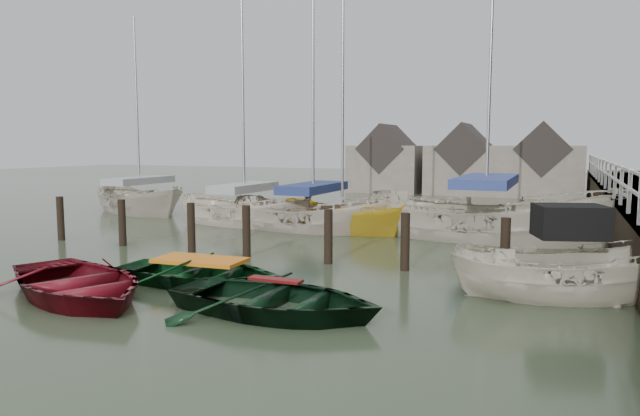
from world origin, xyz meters
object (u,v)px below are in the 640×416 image
at_px(sailboat_d, 485,237).
at_px(sailboat_e, 140,211).
at_px(rowboat_dkgreen, 276,314).
at_px(rowboat_green, 201,284).
at_px(sailboat_a, 245,223).
at_px(rowboat_red, 77,298).
at_px(motorboat, 567,294).
at_px(sailboat_c, 342,229).
at_px(sailboat_b, 313,228).

height_order(sailboat_d, sailboat_e, sailboat_d).
height_order(rowboat_dkgreen, sailboat_e, sailboat_e).
bearing_deg(rowboat_green, sailboat_a, 21.28).
distance_m(sailboat_a, sailboat_e, 6.42).
relative_size(rowboat_red, motorboat, 0.90).
bearing_deg(sailboat_a, sailboat_c, -79.21).
bearing_deg(rowboat_green, sailboat_c, -3.36).
height_order(rowboat_green, sailboat_e, sailboat_e).
relative_size(rowboat_green, sailboat_d, 0.32).
relative_size(rowboat_red, sailboat_e, 0.44).
xyz_separation_m(rowboat_dkgreen, sailboat_e, (-12.79, 11.37, 0.06)).
bearing_deg(sailboat_b, rowboat_red, 179.20).
bearing_deg(rowboat_dkgreen, sailboat_a, 35.11).
relative_size(rowboat_green, sailboat_c, 0.36).
bearing_deg(sailboat_e, rowboat_red, -120.22).
xyz_separation_m(sailboat_b, sailboat_e, (-9.23, 1.65, -0.00)).
relative_size(motorboat, sailboat_d, 0.41).
xyz_separation_m(rowboat_red, sailboat_e, (-8.68, 11.98, 0.06)).
relative_size(sailboat_a, sailboat_e, 1.05).
distance_m(rowboat_green, rowboat_dkgreen, 2.86).
height_order(rowboat_red, sailboat_c, sailboat_c).
distance_m(rowboat_dkgreen, sailboat_d, 10.42).
distance_m(rowboat_red, rowboat_green, 2.49).
bearing_deg(rowboat_green, rowboat_dkgreen, -121.21).
bearing_deg(sailboat_c, sailboat_e, 103.75).
distance_m(sailboat_d, sailboat_e, 15.21).
distance_m(rowboat_red, sailboat_d, 12.55).
bearing_deg(sailboat_e, sailboat_d, -70.78).
distance_m(rowboat_green, sailboat_e, 14.35).
distance_m(rowboat_green, sailboat_c, 8.72).
relative_size(sailboat_a, sailboat_d, 0.87).
distance_m(motorboat, sailboat_e, 19.38).
bearing_deg(rowboat_green, sailboat_b, 3.33).
relative_size(rowboat_green, motorboat, 0.78).
height_order(sailboat_c, sailboat_d, sailboat_d).
xyz_separation_m(rowboat_dkgreen, sailboat_a, (-6.53, 9.93, 0.06)).
distance_m(motorboat, sailboat_c, 10.03).
relative_size(rowboat_green, rowboat_dkgreen, 0.94).
bearing_deg(rowboat_red, sailboat_e, 60.30).
xyz_separation_m(sailboat_b, sailboat_c, (0.98, 0.33, -0.05)).
bearing_deg(sailboat_e, sailboat_c, -73.55).
relative_size(rowboat_dkgreen, sailboat_b, 0.33).
xyz_separation_m(rowboat_dkgreen, sailboat_c, (-2.57, 10.05, 0.02)).
bearing_deg(sailboat_e, sailboat_b, -76.31).
bearing_deg(sailboat_b, sailboat_d, -83.62).
distance_m(rowboat_red, sailboat_e, 14.79).
bearing_deg(motorboat, sailboat_c, 29.82).
bearing_deg(sailboat_c, sailboat_d, -67.70).
xyz_separation_m(sailboat_a, sailboat_d, (8.90, 0.21, -0.01)).
bearing_deg(rowboat_red, sailboat_c, 16.16).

